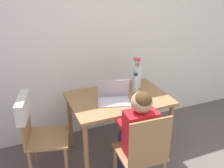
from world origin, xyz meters
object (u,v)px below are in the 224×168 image
at_px(water_bottle, 136,83).
at_px(chair_occupied, 142,154).
at_px(flower_vase, 137,75).
at_px(person_seated, 138,128).
at_px(chair_spare, 33,124).
at_px(laptop, 114,96).

bearing_deg(water_bottle, chair_occupied, -111.67).
height_order(chair_occupied, flower_vase, flower_vase).
distance_m(flower_vase, water_bottle, 0.13).
bearing_deg(flower_vase, person_seated, -116.31).
bearing_deg(water_bottle, flower_vase, 56.38).
bearing_deg(water_bottle, chair_spare, -176.01).
xyz_separation_m(chair_occupied, chair_spare, (-0.85, 0.64, 0.14)).
bearing_deg(chair_spare, flower_vase, -66.74).
relative_size(chair_occupied, chair_spare, 0.99).
bearing_deg(chair_spare, water_bottle, -71.32).
relative_size(person_seated, water_bottle, 4.93).
bearing_deg(flower_vase, chair_spare, -171.43).
height_order(chair_spare, water_bottle, water_bottle).
height_order(person_seated, laptop, person_seated).
bearing_deg(flower_vase, water_bottle, -123.62).
height_order(chair_occupied, person_seated, person_seated).
bearing_deg(water_bottle, person_seated, -114.96).
xyz_separation_m(laptop, water_bottle, (0.31, 0.12, 0.05)).
distance_m(laptop, water_bottle, 0.34).
xyz_separation_m(person_seated, flower_vase, (0.35, 0.70, 0.20)).
xyz_separation_m(chair_spare, person_seated, (0.85, -0.52, 0.06)).
bearing_deg(laptop, chair_spare, -164.94).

